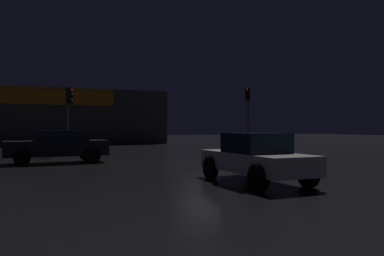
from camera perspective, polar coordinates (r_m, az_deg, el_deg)
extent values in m
plane|color=black|center=(19.03, 1.82, -4.94)|extent=(120.00, 120.00, 0.00)
cube|color=#4C4742|center=(42.15, -19.73, 1.47)|extent=(21.51, 9.12, 5.34)
cube|color=orange|center=(37.54, -19.18, 4.24)|extent=(10.30, 0.24, 1.33)
cylinder|color=#595B60|center=(27.12, 8.22, 1.21)|extent=(0.16, 0.16, 4.39)
cube|color=black|center=(27.05, 8.14, 4.90)|extent=(0.41, 0.41, 0.91)
sphere|color=red|center=(26.92, 8.05, 5.50)|extent=(0.20, 0.20, 0.20)
sphere|color=black|center=(26.90, 8.05, 4.93)|extent=(0.20, 0.20, 0.20)
sphere|color=black|center=(26.88, 8.05, 4.34)|extent=(0.20, 0.20, 0.20)
cylinder|color=#595B60|center=(23.99, -17.75, 0.89)|extent=(0.13, 0.13, 4.01)
cube|color=black|center=(23.95, -17.48, 4.51)|extent=(0.41, 0.40, 0.98)
sphere|color=red|center=(23.87, -17.20, 5.24)|extent=(0.20, 0.20, 0.20)
sphere|color=black|center=(23.84, -17.20, 4.53)|extent=(0.20, 0.20, 0.20)
sphere|color=black|center=(23.82, -17.20, 3.83)|extent=(0.20, 0.20, 0.20)
cube|color=black|center=(19.24, -19.20, -2.79)|extent=(4.57, 1.73, 0.69)
cube|color=black|center=(19.25, -18.46, -1.03)|extent=(2.29, 1.53, 0.48)
cylinder|color=black|center=(18.34, -23.61, -4.02)|extent=(0.72, 0.23, 0.72)
cylinder|color=black|center=(19.99, -23.73, -3.67)|extent=(0.72, 0.23, 0.72)
cylinder|color=black|center=(18.66, -14.34, -3.94)|extent=(0.72, 0.23, 0.72)
cylinder|color=black|center=(20.29, -15.21, -3.61)|extent=(0.72, 0.23, 0.72)
cube|color=silver|center=(11.92, 9.28, -4.89)|extent=(1.67, 4.15, 0.56)
cube|color=black|center=(11.87, 9.33, -2.14)|extent=(1.49, 1.72, 0.59)
cylinder|color=black|center=(12.71, 2.72, -5.85)|extent=(0.22, 0.72, 0.72)
cylinder|color=black|center=(13.54, 9.01, -5.48)|extent=(0.22, 0.72, 0.72)
cylinder|color=black|center=(10.36, 9.64, -7.21)|extent=(0.22, 0.72, 0.72)
cylinder|color=black|center=(11.36, 16.64, -6.56)|extent=(0.22, 0.72, 0.72)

